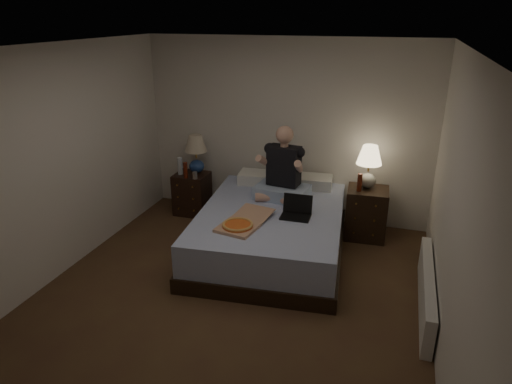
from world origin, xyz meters
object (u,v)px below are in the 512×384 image
(lamp_right, at_px, (369,167))
(soda_can, at_px, (195,175))
(nightstand_left, at_px, (192,193))
(lamp_left, at_px, (196,154))
(bed, at_px, (271,231))
(pizza_box, at_px, (238,226))
(beer_bottle_right, at_px, (360,182))
(radiator, at_px, (426,290))
(laptop, at_px, (296,208))
(nightstand_right, at_px, (366,213))
(water_bottle, at_px, (180,166))
(beer_bottle_left, at_px, (186,170))
(person, at_px, (283,163))

(lamp_right, bearing_deg, soda_can, -174.68)
(nightstand_left, bearing_deg, soda_can, -51.39)
(nightstand_left, xyz_separation_m, lamp_left, (0.05, 0.09, 0.58))
(bed, xyz_separation_m, nightstand_left, (-1.43, 0.79, 0.02))
(nightstand_left, distance_m, pizza_box, 1.87)
(bed, xyz_separation_m, beer_bottle_right, (0.96, 0.68, 0.51))
(pizza_box, bearing_deg, radiator, 8.55)
(lamp_left, distance_m, radiator, 3.59)
(lamp_left, bearing_deg, radiator, -25.67)
(nightstand_left, distance_m, lamp_left, 0.59)
(nightstand_left, xyz_separation_m, laptop, (1.75, -0.90, 0.38))
(nightstand_right, distance_m, water_bottle, 2.67)
(nightstand_right, relative_size, beer_bottle_left, 2.91)
(nightstand_left, relative_size, water_bottle, 2.42)
(lamp_right, height_order, soda_can, lamp_right)
(pizza_box, bearing_deg, nightstand_right, 56.75)
(bed, distance_m, pizza_box, 0.71)
(beer_bottle_right, relative_size, laptop, 0.68)
(beer_bottle_right, distance_m, pizza_box, 1.75)
(nightstand_right, distance_m, person, 1.31)
(pizza_box, xyz_separation_m, radiator, (2.01, -0.05, -0.40))
(nightstand_right, xyz_separation_m, laptop, (-0.75, -0.89, 0.34))
(beer_bottle_right, relative_size, person, 0.25)
(nightstand_left, bearing_deg, person, -15.18)
(person, bearing_deg, laptop, -53.05)
(water_bottle, distance_m, beer_bottle_right, 2.53)
(lamp_left, relative_size, water_bottle, 2.24)
(bed, bearing_deg, radiator, -25.31)
(radiator, bearing_deg, nightstand_right, 117.05)
(water_bottle, height_order, pizza_box, water_bottle)
(lamp_left, bearing_deg, person, -18.01)
(beer_bottle_left, xyz_separation_m, laptop, (1.75, -0.73, -0.04))
(water_bottle, relative_size, person, 0.27)
(nightstand_left, height_order, person, person)
(nightstand_left, distance_m, beer_bottle_left, 0.45)
(nightstand_left, height_order, lamp_right, lamp_right)
(nightstand_left, relative_size, pizza_box, 0.80)
(beer_bottle_left, relative_size, person, 0.25)
(water_bottle, height_order, person, person)
(beer_bottle_right, bearing_deg, lamp_right, 62.20)
(bed, xyz_separation_m, radiator, (1.80, -0.65, -0.08))
(soda_can, bearing_deg, laptop, -24.45)
(lamp_left, bearing_deg, lamp_right, -1.01)
(lamp_left, relative_size, laptop, 1.65)
(nightstand_left, xyz_separation_m, nightstand_right, (2.50, -0.02, 0.03))
(nightstand_right, distance_m, lamp_right, 0.62)
(nightstand_right, xyz_separation_m, water_bottle, (-2.64, -0.04, 0.40))
(pizza_box, bearing_deg, person, 87.08)
(water_bottle, height_order, soda_can, water_bottle)
(nightstand_left, height_order, laptop, laptop)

